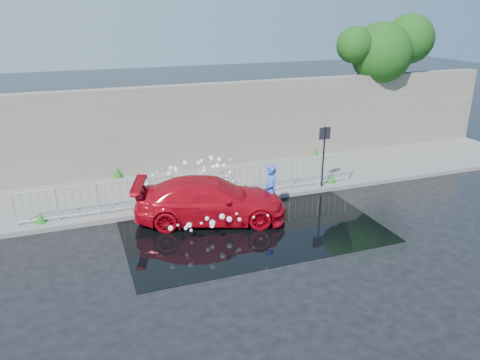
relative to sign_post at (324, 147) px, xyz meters
name	(u,v)px	position (x,y,z in m)	size (l,w,h in m)	color
ground	(248,244)	(-4.20, -3.10, -1.72)	(90.00, 90.00, 0.00)	black
pavement	(202,185)	(-4.20, 1.90, -1.65)	(30.00, 4.00, 0.15)	slate
curb	(218,204)	(-4.20, -0.10, -1.64)	(30.00, 0.25, 0.16)	slate
retaining_wall	(187,127)	(-4.20, 4.10, 0.18)	(30.00, 0.60, 3.50)	#696159
puddle	(252,227)	(-3.70, -2.10, -1.72)	(8.00, 5.00, 0.01)	black
sign_post	(324,147)	(0.00, 0.00, 0.00)	(0.45, 0.06, 2.50)	black
tree	(387,48)	(5.60, 4.31, 3.07)	(4.99, 2.84, 6.36)	#332114
railing_left	(97,198)	(-8.20, 0.25, -0.99)	(5.05, 0.05, 1.10)	silver
railing_right	(291,174)	(-1.20, 0.25, -0.99)	(5.05, 0.05, 1.10)	silver
weeds	(200,183)	(-4.40, 1.48, -1.40)	(12.17, 3.93, 0.42)	#194D14
water_spray	(206,190)	(-4.60, -0.08, -1.05)	(3.54, 5.57, 1.03)	white
red_car	(211,200)	(-4.75, -1.10, -1.01)	(1.99, 4.90, 1.42)	#AD0614
person	(270,190)	(-2.70, -1.27, -0.87)	(0.62, 0.41, 1.70)	blue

